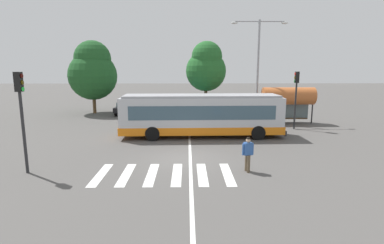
# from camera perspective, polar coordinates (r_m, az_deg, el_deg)

# --- Properties ---
(ground_plane) EXTENTS (160.00, 160.00, 0.00)m
(ground_plane) POSITION_cam_1_polar(r_m,az_deg,el_deg) (16.77, -1.34, -7.02)
(ground_plane) COLOR #514F4C
(city_transit_bus) EXTENTS (11.74, 2.83, 3.06)m
(city_transit_bus) POSITION_cam_1_polar(r_m,az_deg,el_deg) (21.82, 1.80, 1.32)
(city_transit_bus) COLOR black
(city_transit_bus) RESTS_ON ground_plane
(pedestrian_crossing_street) EXTENTS (0.57, 0.41, 1.72)m
(pedestrian_crossing_street) POSITION_cam_1_polar(r_m,az_deg,el_deg) (14.80, 10.51, -5.66)
(pedestrian_crossing_street) COLOR brown
(pedestrian_crossing_street) RESTS_ON ground_plane
(parked_car_black) EXTENTS (1.96, 4.55, 1.35)m
(parked_car_black) POSITION_cam_1_polar(r_m,az_deg,el_deg) (33.54, -12.27, 2.82)
(parked_car_black) COLOR black
(parked_car_black) RESTS_ON ground_plane
(parked_car_silver) EXTENTS (2.30, 4.67, 1.35)m
(parked_car_silver) POSITION_cam_1_polar(r_m,az_deg,el_deg) (32.60, -7.82, 2.75)
(parked_car_silver) COLOR black
(parked_car_silver) RESTS_ON ground_plane
(parked_car_blue) EXTENTS (2.03, 4.58, 1.35)m
(parked_car_blue) POSITION_cam_1_polar(r_m,az_deg,el_deg) (32.22, -2.81, 2.74)
(parked_car_blue) COLOR black
(parked_car_blue) RESTS_ON ground_plane
(parked_car_teal) EXTENTS (2.22, 4.65, 1.35)m
(parked_car_teal) POSITION_cam_1_polar(r_m,az_deg,el_deg) (32.43, 1.81, 2.80)
(parked_car_teal) COLOR black
(parked_car_teal) RESTS_ON ground_plane
(parked_car_red) EXTENTS (2.31, 4.68, 1.35)m
(parked_car_red) POSITION_cam_1_polar(r_m,az_deg,el_deg) (32.72, 6.84, 2.80)
(parked_car_red) COLOR black
(parked_car_red) RESTS_ON ground_plane
(traffic_light_near_corner) EXTENTS (0.33, 0.32, 4.79)m
(traffic_light_near_corner) POSITION_cam_1_polar(r_m,az_deg,el_deg) (16.02, -29.59, 2.57)
(traffic_light_near_corner) COLOR #28282B
(traffic_light_near_corner) RESTS_ON ground_plane
(traffic_light_far_corner) EXTENTS (0.33, 0.32, 4.66)m
(traffic_light_far_corner) POSITION_cam_1_polar(r_m,az_deg,el_deg) (25.80, 19.08, 5.60)
(traffic_light_far_corner) COLOR #28282B
(traffic_light_far_corner) RESTS_ON ground_plane
(bus_stop_shelter) EXTENTS (4.59, 1.54, 3.25)m
(bus_stop_shelter) POSITION_cam_1_polar(r_m,az_deg,el_deg) (28.30, 17.74, 4.59)
(bus_stop_shelter) COLOR #28282B
(bus_stop_shelter) RESTS_ON ground_plane
(twin_arm_street_lamp) EXTENTS (5.02, 0.32, 9.12)m
(twin_arm_street_lamp) POSITION_cam_1_polar(r_m,az_deg,el_deg) (28.22, 12.39, 11.37)
(twin_arm_street_lamp) COLOR #939399
(twin_arm_street_lamp) RESTS_ON ground_plane
(background_tree_left) EXTENTS (5.19, 5.19, 7.85)m
(background_tree_left) POSITION_cam_1_polar(r_m,az_deg,el_deg) (34.73, -18.26, 9.16)
(background_tree_left) COLOR brown
(background_tree_left) RESTS_ON ground_plane
(background_tree_right) EXTENTS (4.61, 4.61, 7.92)m
(background_tree_right) POSITION_cam_1_polar(r_m,az_deg,el_deg) (34.99, 2.71, 10.36)
(background_tree_right) COLOR brown
(background_tree_right) RESTS_ON ground_plane
(crosswalk_painted_stripes) EXTENTS (6.44, 3.11, 0.01)m
(crosswalk_painted_stripes) POSITION_cam_1_polar(r_m,az_deg,el_deg) (14.53, -5.26, -9.82)
(crosswalk_painted_stripes) COLOR silver
(crosswalk_painted_stripes) RESTS_ON ground_plane
(lane_center_line) EXTENTS (0.16, 24.00, 0.01)m
(lane_center_line) POSITION_cam_1_polar(r_m,az_deg,el_deg) (18.69, -0.39, -5.19)
(lane_center_line) COLOR silver
(lane_center_line) RESTS_ON ground_plane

